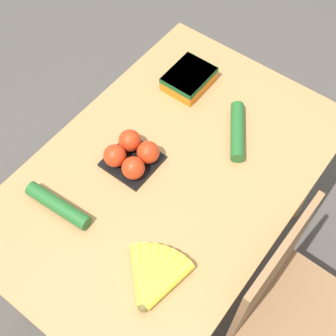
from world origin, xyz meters
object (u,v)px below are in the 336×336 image
carrot_bag (189,78)px  cucumber_far (58,205)px  chair (293,316)px  cucumber_near (237,131)px  tomato_pack (132,155)px  banana_bunch (154,278)px

carrot_bag → cucumber_far: bearing=-1.4°
chair → cucumber_near: size_ratio=4.12×
chair → carrot_bag: chair is taller
chair → cucumber_near: chair is taller
tomato_pack → cucumber_near: (-0.30, 0.22, -0.02)m
cucumber_far → banana_bunch: bearing=89.9°
chair → banana_bunch: size_ratio=4.53×
chair → cucumber_far: size_ratio=3.88×
chair → tomato_pack: (-0.03, -0.69, 0.30)m
chair → tomato_pack: chair is taller
tomato_pack → cucumber_near: tomato_pack is taller
chair → carrot_bag: 0.90m
banana_bunch → cucumber_near: size_ratio=0.91×
carrot_bag → chair: bearing=60.4°
chair → banana_bunch: 0.53m
tomato_pack → cucumber_near: bearing=144.5°
cucumber_far → tomato_pack: bearing=165.8°
banana_bunch → tomato_pack: 0.41m
tomato_pack → chair: bearing=87.6°
chair → banana_bunch: chair is taller
banana_bunch → cucumber_far: 0.38m
tomato_pack → carrot_bag: 0.40m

